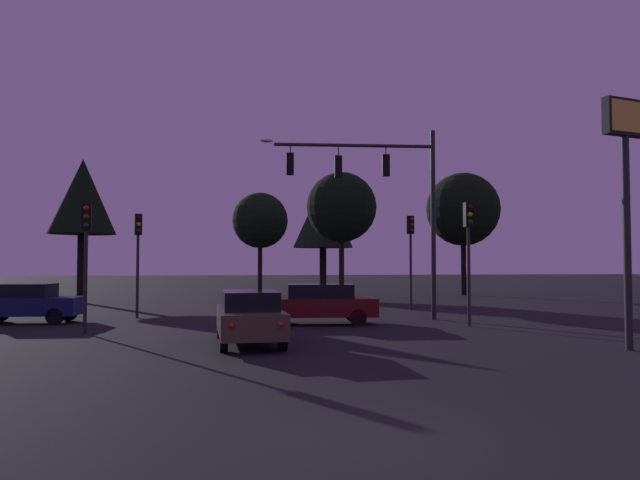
# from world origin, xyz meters

# --- Properties ---
(ground_plane) EXTENTS (168.00, 168.00, 0.00)m
(ground_plane) POSITION_xyz_m (0.00, 24.50, 0.00)
(ground_plane) COLOR black
(ground_plane) RESTS_ON ground
(traffic_signal_mast_arm) EXTENTS (7.23, 0.80, 7.82)m
(traffic_signal_mast_arm) POSITION_xyz_m (4.05, 15.91, 5.46)
(traffic_signal_mast_arm) COLOR #232326
(traffic_signal_mast_arm) RESTS_ON ground
(traffic_light_corner_left) EXTENTS (0.34, 0.37, 4.65)m
(traffic_light_corner_left) POSITION_xyz_m (6.76, 20.35, 3.28)
(traffic_light_corner_left) COLOR #232326
(traffic_light_corner_left) RESTS_ON ground
(traffic_light_corner_right) EXTENTS (0.33, 0.37, 4.29)m
(traffic_light_corner_right) POSITION_xyz_m (-6.74, 12.82, 3.04)
(traffic_light_corner_right) COLOR #232326
(traffic_light_corner_right) RESTS_ON ground
(traffic_light_median) EXTENTS (0.32, 0.36, 4.54)m
(traffic_light_median) POSITION_xyz_m (6.62, 12.99, 3.21)
(traffic_light_median) COLOR #232326
(traffic_light_median) RESTS_ON ground
(traffic_light_far_side) EXTENTS (0.36, 0.38, 4.41)m
(traffic_light_far_side) POSITION_xyz_m (-5.91, 18.30, 3.12)
(traffic_light_far_side) COLOR #232326
(traffic_light_far_side) RESTS_ON ground
(car_nearside_lane) EXTENTS (1.93, 4.49, 1.52)m
(car_nearside_lane) POSITION_xyz_m (-1.49, 9.52, 0.79)
(car_nearside_lane) COLOR #473828
(car_nearside_lane) RESTS_ON ground
(car_crossing_left) EXTENTS (4.13, 1.98, 1.52)m
(car_crossing_left) POSITION_xyz_m (-9.80, 16.70, 0.79)
(car_crossing_left) COLOR #0F1947
(car_crossing_left) RESTS_ON ground
(car_crossing_right) EXTENTS (4.73, 2.29, 1.52)m
(car_crossing_right) POSITION_xyz_m (1.24, 14.65, 0.80)
(car_crossing_right) COLOR #4C0F0F
(car_crossing_right) RESTS_ON ground
(store_sign_illuminated) EXTENTS (1.42, 0.58, 6.73)m
(store_sign_illuminated) POSITION_xyz_m (8.43, 6.80, 4.94)
(store_sign_illuminated) COLOR #232326
(store_sign_illuminated) RESTS_ON ground
(tree_behind_sign) EXTENTS (4.11, 4.11, 7.54)m
(tree_behind_sign) POSITION_xyz_m (0.15, 35.82, 5.46)
(tree_behind_sign) COLOR black
(tree_behind_sign) RESTS_ON ground
(tree_left_far) EXTENTS (3.82, 3.82, 8.47)m
(tree_left_far) POSITION_xyz_m (-10.64, 28.57, 6.19)
(tree_left_far) COLOR black
(tree_left_far) RESTS_ON ground
(tree_center_horizon) EXTENTS (3.96, 3.96, 7.70)m
(tree_center_horizon) POSITION_xyz_m (4.02, 30.61, 5.49)
(tree_center_horizon) COLOR black
(tree_center_horizon) RESTS_ON ground
(tree_right_cluster) EXTENTS (5.32, 5.32, 8.92)m
(tree_right_cluster) POSITION_xyz_m (14.75, 32.98, 6.24)
(tree_right_cluster) COLOR black
(tree_right_cluster) RESTS_ON ground
(tree_lot_edge) EXTENTS (4.05, 4.05, 7.58)m
(tree_lot_edge) POSITION_xyz_m (4.31, 25.68, 5.53)
(tree_lot_edge) COLOR black
(tree_lot_edge) RESTS_ON ground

